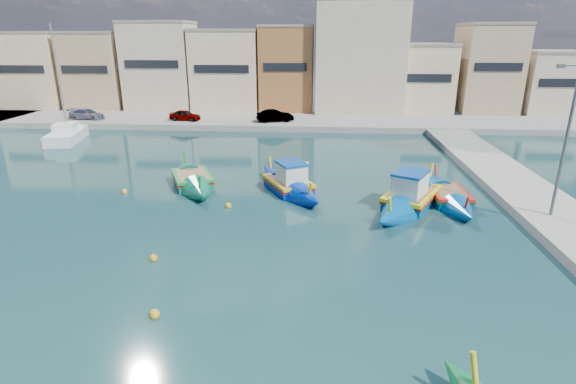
% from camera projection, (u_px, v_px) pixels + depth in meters
% --- Properties ---
extents(ground, '(160.00, 160.00, 0.00)m').
position_uv_depth(ground, '(182.00, 269.00, 18.67)').
color(ground, '#13303A').
rests_on(ground, ground).
extents(north_quay, '(80.00, 8.00, 0.60)m').
position_uv_depth(north_quay, '(268.00, 122.00, 48.70)').
color(north_quay, gray).
rests_on(north_quay, ground).
extents(north_townhouses, '(83.20, 7.87, 10.19)m').
position_uv_depth(north_townhouses, '(330.00, 72.00, 53.63)').
color(north_townhouses, beige).
rests_on(north_townhouses, ground).
extents(church_block, '(10.00, 10.00, 19.10)m').
position_uv_depth(church_block, '(359.00, 42.00, 52.88)').
color(church_block, '#C5B393').
rests_on(church_block, ground).
extents(quay_street_lamp, '(1.18, 0.16, 8.00)m').
position_uv_depth(quay_street_lamp, '(565.00, 141.00, 21.72)').
color(quay_street_lamp, '#595B60').
rests_on(quay_street_lamp, ground).
extents(parked_cars, '(24.38, 2.50, 1.25)m').
position_uv_depth(parked_cars, '(179.00, 115.00, 47.62)').
color(parked_cars, '#4C1919').
rests_on(parked_cars, north_quay).
extents(luzzu_turquoise_cabin, '(6.75, 9.86, 3.23)m').
position_uv_depth(luzzu_turquoise_cabin, '(411.00, 198.00, 25.65)').
color(luzzu_turquoise_cabin, '#00569E').
rests_on(luzzu_turquoise_cabin, ground).
extents(luzzu_blue_cabin, '(5.77, 8.40, 2.98)m').
position_uv_depth(luzzu_blue_cabin, '(289.00, 185.00, 27.93)').
color(luzzu_blue_cabin, '#002CA3').
rests_on(luzzu_blue_cabin, ground).
extents(luzzu_cyan_mid, '(2.22, 8.16, 2.39)m').
position_uv_depth(luzzu_cyan_mid, '(448.00, 197.00, 26.21)').
color(luzzu_cyan_mid, '#005096').
rests_on(luzzu_cyan_mid, ground).
extents(luzzu_green, '(5.44, 8.55, 2.65)m').
position_uv_depth(luzzu_green, '(192.00, 181.00, 29.02)').
color(luzzu_green, '#0A6E52').
rests_on(luzzu_green, ground).
extents(yacht_north, '(4.09, 8.54, 10.99)m').
position_uv_depth(yacht_north, '(73.00, 133.00, 42.58)').
color(yacht_north, white).
rests_on(yacht_north, ground).
extents(mooring_buoys, '(23.56, 19.96, 0.36)m').
position_uv_depth(mooring_buoys, '(255.00, 223.00, 23.07)').
color(mooring_buoys, yellow).
rests_on(mooring_buoys, ground).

